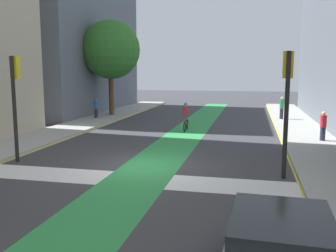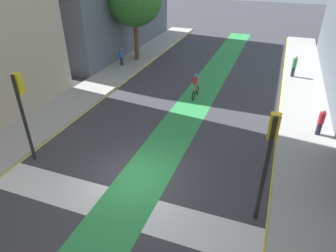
{
  "view_description": "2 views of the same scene",
  "coord_description": "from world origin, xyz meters",
  "px_view_note": "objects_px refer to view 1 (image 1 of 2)",
  "views": [
    {
      "loc": [
        4.27,
        -14.45,
        3.87
      ],
      "look_at": [
        0.56,
        2.15,
        1.37
      ],
      "focal_mm": 39.95,
      "sensor_mm": 36.0,
      "label": 1
    },
    {
      "loc": [
        5.2,
        -9.81,
        9.17
      ],
      "look_at": [
        0.8,
        2.02,
        1.8
      ],
      "focal_mm": 32.21,
      "sensor_mm": 36.0,
      "label": 2
    }
  ],
  "objects_px": {
    "pedestrian_sidewalk_left_a": "(96,108)",
    "pedestrian_sidewalk_right_b": "(282,108)",
    "traffic_signal_near_left": "(15,88)",
    "street_tree_near": "(111,50)",
    "traffic_signal_near_right": "(287,90)",
    "cyclist_in_lane": "(186,116)",
    "street_tree_far": "(110,51)",
    "pedestrian_sidewalk_right_a": "(323,126)"
  },
  "relations": [
    {
      "from": "cyclist_in_lane",
      "to": "street_tree_far",
      "type": "bearing_deg",
      "value": 139.61
    },
    {
      "from": "pedestrian_sidewalk_left_a",
      "to": "street_tree_far",
      "type": "distance_m",
      "value": 5.22
    },
    {
      "from": "cyclist_in_lane",
      "to": "pedestrian_sidewalk_right_a",
      "type": "distance_m",
      "value": 8.39
    },
    {
      "from": "pedestrian_sidewalk_right_b",
      "to": "street_tree_near",
      "type": "distance_m",
      "value": 14.73
    },
    {
      "from": "traffic_signal_near_left",
      "to": "street_tree_far",
      "type": "xyz_separation_m",
      "value": [
        -2.09,
        16.38,
        2.4
      ]
    },
    {
      "from": "pedestrian_sidewalk_right_a",
      "to": "street_tree_near",
      "type": "distance_m",
      "value": 18.42
    },
    {
      "from": "traffic_signal_near_right",
      "to": "street_tree_near",
      "type": "distance_m",
      "value": 20.8
    },
    {
      "from": "street_tree_near",
      "to": "traffic_signal_near_right",
      "type": "bearing_deg",
      "value": -51.42
    },
    {
      "from": "traffic_signal_near_left",
      "to": "street_tree_far",
      "type": "relative_size",
      "value": 0.59
    },
    {
      "from": "pedestrian_sidewalk_right_b",
      "to": "street_tree_near",
      "type": "xyz_separation_m",
      "value": [
        -13.99,
        -0.32,
        4.59
      ]
    },
    {
      "from": "street_tree_near",
      "to": "street_tree_far",
      "type": "bearing_deg",
      "value": 120.12
    },
    {
      "from": "traffic_signal_near_left",
      "to": "cyclist_in_lane",
      "type": "distance_m",
      "value": 11.53
    },
    {
      "from": "pedestrian_sidewalk_left_a",
      "to": "street_tree_far",
      "type": "xyz_separation_m",
      "value": [
        0.36,
        2.43,
        4.61
      ]
    },
    {
      "from": "pedestrian_sidewalk_left_a",
      "to": "cyclist_in_lane",
      "type": "bearing_deg",
      "value": -27.08
    },
    {
      "from": "pedestrian_sidewalk_left_a",
      "to": "traffic_signal_near_right",
      "type": "bearing_deg",
      "value": -46.3
    },
    {
      "from": "pedestrian_sidewalk_right_a",
      "to": "traffic_signal_near_right",
      "type": "bearing_deg",
      "value": -109.49
    },
    {
      "from": "cyclist_in_lane",
      "to": "pedestrian_sidewalk_right_a",
      "type": "xyz_separation_m",
      "value": [
        7.97,
        -2.64,
        -0.02
      ]
    },
    {
      "from": "pedestrian_sidewalk_left_a",
      "to": "street_tree_near",
      "type": "bearing_deg",
      "value": 74.77
    },
    {
      "from": "pedestrian_sidewalk_left_a",
      "to": "street_tree_far",
      "type": "relative_size",
      "value": 0.2
    },
    {
      "from": "pedestrian_sidewalk_left_a",
      "to": "pedestrian_sidewalk_right_b",
      "type": "relative_size",
      "value": 0.9
    },
    {
      "from": "pedestrian_sidewalk_right_a",
      "to": "pedestrian_sidewalk_left_a",
      "type": "height_order",
      "value": "pedestrian_sidewalk_right_a"
    },
    {
      "from": "cyclist_in_lane",
      "to": "street_tree_far",
      "type": "distance_m",
      "value": 11.1
    },
    {
      "from": "pedestrian_sidewalk_right_a",
      "to": "street_tree_far",
      "type": "relative_size",
      "value": 0.21
    },
    {
      "from": "pedestrian_sidewalk_left_a",
      "to": "street_tree_far",
      "type": "height_order",
      "value": "street_tree_far"
    },
    {
      "from": "pedestrian_sidewalk_right_b",
      "to": "traffic_signal_near_left",
      "type": "bearing_deg",
      "value": -126.52
    },
    {
      "from": "pedestrian_sidewalk_left_a",
      "to": "pedestrian_sidewalk_right_b",
      "type": "height_order",
      "value": "pedestrian_sidewalk_right_b"
    },
    {
      "from": "traffic_signal_near_left",
      "to": "street_tree_near",
      "type": "distance_m",
      "value": 16.33
    },
    {
      "from": "pedestrian_sidewalk_right_a",
      "to": "street_tree_far",
      "type": "bearing_deg",
      "value": 149.6
    },
    {
      "from": "street_tree_near",
      "to": "pedestrian_sidewalk_left_a",
      "type": "bearing_deg",
      "value": -105.23
    },
    {
      "from": "traffic_signal_near_right",
      "to": "street_tree_near",
      "type": "bearing_deg",
      "value": 128.58
    },
    {
      "from": "traffic_signal_near_right",
      "to": "traffic_signal_near_left",
      "type": "distance_m",
      "value": 11.0
    },
    {
      "from": "pedestrian_sidewalk_left_a",
      "to": "pedestrian_sidewalk_right_b",
      "type": "xyz_separation_m",
      "value": [
        14.56,
        2.39,
        0.1
      ]
    },
    {
      "from": "street_tree_near",
      "to": "street_tree_far",
      "type": "height_order",
      "value": "street_tree_near"
    },
    {
      "from": "traffic_signal_near_left",
      "to": "street_tree_far",
      "type": "bearing_deg",
      "value": 97.26
    },
    {
      "from": "traffic_signal_near_right",
      "to": "cyclist_in_lane",
      "type": "bearing_deg",
      "value": 118.41
    },
    {
      "from": "traffic_signal_near_right",
      "to": "street_tree_far",
      "type": "bearing_deg",
      "value": 128.42
    },
    {
      "from": "cyclist_in_lane",
      "to": "pedestrian_sidewalk_left_a",
      "type": "bearing_deg",
      "value": 152.92
    },
    {
      "from": "traffic_signal_near_left",
      "to": "pedestrian_sidewalk_right_b",
      "type": "height_order",
      "value": "traffic_signal_near_left"
    },
    {
      "from": "traffic_signal_near_right",
      "to": "cyclist_in_lane",
      "type": "distance_m",
      "value": 11.52
    },
    {
      "from": "cyclist_in_lane",
      "to": "pedestrian_sidewalk_right_b",
      "type": "distance_m",
      "value": 9.2
    },
    {
      "from": "traffic_signal_near_right",
      "to": "pedestrian_sidewalk_right_a",
      "type": "height_order",
      "value": "traffic_signal_near_right"
    },
    {
      "from": "cyclist_in_lane",
      "to": "pedestrian_sidewalk_right_b",
      "type": "bearing_deg",
      "value": 45.13
    }
  ]
}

